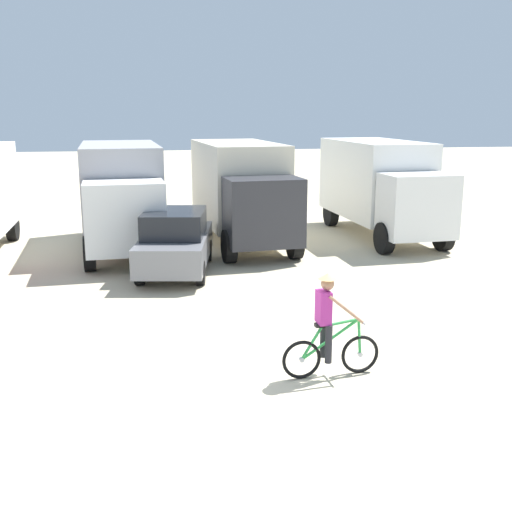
% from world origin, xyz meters
% --- Properties ---
extents(ground_plane, '(120.00, 120.00, 0.00)m').
position_xyz_m(ground_plane, '(0.00, 0.00, 0.00)').
color(ground_plane, beige).
extents(box_truck_grey_hauler, '(2.79, 6.88, 3.35)m').
position_xyz_m(box_truck_grey_hauler, '(-3.14, 10.05, 1.87)').
color(box_truck_grey_hauler, '#9E9EA3').
rests_on(box_truck_grey_hauler, ground).
extents(box_truck_cream_rv, '(2.90, 6.92, 3.35)m').
position_xyz_m(box_truck_cream_rv, '(0.79, 10.34, 1.87)').
color(box_truck_cream_rv, beige).
rests_on(box_truck_cream_rv, ground).
extents(box_truck_white_box, '(2.73, 6.87, 3.35)m').
position_xyz_m(box_truck_white_box, '(5.82, 10.69, 1.87)').
color(box_truck_white_box, white).
rests_on(box_truck_white_box, ground).
extents(sedan_parked, '(2.42, 4.43, 1.76)m').
position_xyz_m(sedan_parked, '(-1.60, 6.66, 0.88)').
color(sedan_parked, slate).
rests_on(sedan_parked, ground).
extents(cyclist_orange_shirt, '(1.73, 0.52, 1.82)m').
position_xyz_m(cyclist_orange_shirt, '(0.64, -0.74, 0.85)').
color(cyclist_orange_shirt, black).
rests_on(cyclist_orange_shirt, ground).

